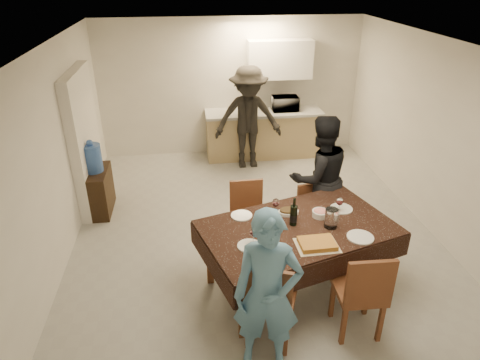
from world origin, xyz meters
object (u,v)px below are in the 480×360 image
Objects in this scene: dining_table at (298,229)px; water_jug at (92,158)px; water_pitcher at (331,218)px; person_far at (319,178)px; wine_bottle at (294,212)px; person_near at (267,295)px; savoury_tart at (317,244)px; microwave at (285,104)px; person_kitchen at (248,118)px; console at (98,191)px.

water_jug is (-2.57, 2.06, 0.11)m from dining_table.
person_far reaches higher than water_pitcher.
person_near is (-0.50, -1.10, -0.16)m from wine_bottle.
savoury_tart is (0.15, -0.43, -0.14)m from wine_bottle.
dining_table is 4.80× the size of microwave.
person_kitchen is (0.49, 4.47, 0.11)m from person_near.
person_near is 2.37m from person_far.
person_near is (-0.55, -1.05, 0.05)m from dining_table.
water_jug is at bearing 28.83° from microwave.
person_near is 4.50m from person_kitchen.
wine_bottle is 0.68× the size of microwave.
water_jug reaches higher than savoury_tart.
water_jug is 3.28m from person_far.
water_jug is at bearing 0.00° from console.
wine_bottle is 1.49× the size of water_pitcher.
water_pitcher is at bearing -83.23° from person_kitchen.
wine_bottle is at bearing 78.70° from microwave.
wine_bottle is (-0.05, 0.05, 0.20)m from dining_table.
person_near is (-1.26, -4.92, -0.21)m from microwave.
savoury_tart is 3.80m from person_kitchen.
water_jug is at bearing 141.48° from wine_bottle.
person_kitchen is at bearing 92.44° from savoury_tart.
person_far is at bearing 59.04° from wine_bottle.
person_far is 2.45m from person_kitchen.
person_near is at bearing -114.44° from wine_bottle.
console is 2.21× the size of wine_bottle.
microwave is (0.36, 3.92, 0.11)m from water_pitcher.
person_kitchen is at bearing 90.20° from wine_bottle.
console is 2.92m from person_kitchen.
water_pitcher is at bearing 52.85° from savoury_tart.
water_jug reaches higher than console.
dining_table is 1.19m from person_far.
microwave is at bearing 30.14° from person_kitchen.
wine_bottle is (2.52, -2.01, 0.10)m from water_jug.
savoury_tart is 0.23× the size of person_kitchen.
person_kitchen is (-0.01, 3.37, -0.05)m from wine_bottle.
person_far reaches higher than savoury_tart.
savoury_tart is 1.50m from person_far.
person_far is 0.93× the size of person_kitchen.
water_jug is 0.96× the size of savoury_tart.
wine_bottle is 1.17m from person_far.
microwave reaches higher than savoury_tart.
console is at bearing 137.63° from savoury_tart.
person_kitchen reaches higher than console.
wine_bottle is 0.19× the size of person_far.
water_jug is 3.71m from person_near.
savoury_tart is at bearing -42.37° from console.
person_far is (3.12, -1.01, -0.02)m from water_jug.
person_near is (2.02, -3.11, 0.49)m from console.
person_kitchen is (-0.06, 3.42, 0.16)m from dining_table.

